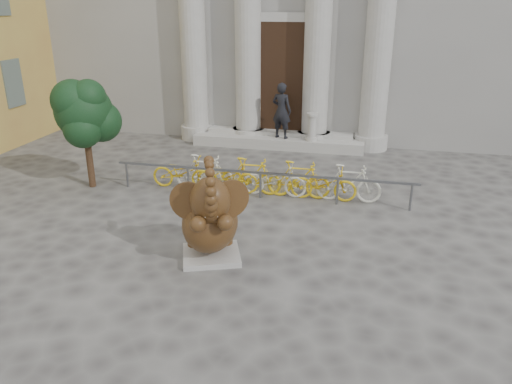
% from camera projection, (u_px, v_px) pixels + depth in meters
% --- Properties ---
extents(ground, '(80.00, 80.00, 0.00)m').
position_uv_depth(ground, '(187.00, 281.00, 9.29)').
color(ground, '#474442').
rests_on(ground, ground).
extents(entrance_steps, '(6.00, 1.20, 0.36)m').
position_uv_depth(entrance_steps, '(278.00, 141.00, 17.77)').
color(entrance_steps, '#A8A59E').
rests_on(entrance_steps, ground).
extents(elephant_statue, '(1.52, 1.80, 2.27)m').
position_uv_depth(elephant_statue, '(210.00, 221.00, 9.80)').
color(elephant_statue, '#A8A59E').
rests_on(elephant_statue, ground).
extents(bike_rack, '(8.00, 0.53, 1.00)m').
position_uv_depth(bike_rack, '(262.00, 177.00, 13.23)').
color(bike_rack, slate).
rests_on(bike_rack, ground).
extents(tree, '(1.73, 1.57, 3.00)m').
position_uv_depth(tree, '(84.00, 113.00, 13.22)').
color(tree, '#332114').
rests_on(tree, ground).
extents(pedestrian, '(0.80, 0.64, 1.92)m').
position_uv_depth(pedestrian, '(282.00, 111.00, 17.17)').
color(pedestrian, black).
rests_on(pedestrian, entrance_steps).
extents(balustrade_post, '(0.39, 0.39, 0.95)m').
position_uv_depth(balustrade_post, '(312.00, 128.00, 17.02)').
color(balustrade_post, '#A8A59E').
rests_on(balustrade_post, entrance_steps).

